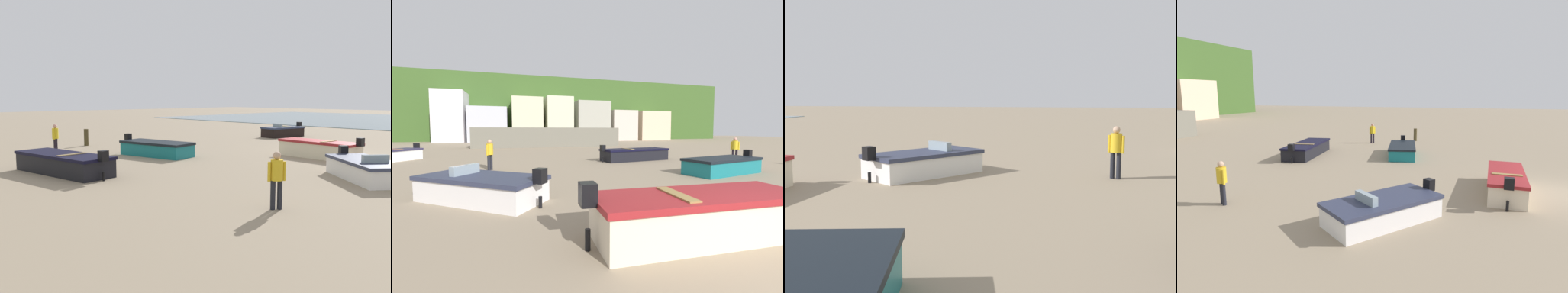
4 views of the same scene
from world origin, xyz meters
The scene contains 15 objects.
headland_hill centered at (0.00, 66.00, 6.62)m, with size 90.00×32.00×13.23m, color #395924.
harbor_pier centered at (0.35, 30.00, 1.22)m, with size 18.21×2.40×2.45m, color slate.
townhouse_far_left centered at (-14.54, 47.15, 4.45)m, with size 4.91×6.31×8.90m, color silver.
townhouse_left centered at (-8.39, 47.35, 3.14)m, with size 6.48×6.71×6.28m, color silver.
townhouse_centre_left centered at (-1.54, 47.11, 4.11)m, with size 5.49×6.21×8.22m, color beige.
townhouse_centre centered at (4.46, 47.17, 4.26)m, with size 4.97×6.35×8.52m, color beige.
townhouse_centre_right centered at (11.15, 47.01, 3.95)m, with size 6.63×6.02×7.89m, color #A2A192.
townhouse_right centered at (17.76, 46.61, 3.10)m, with size 5.30×5.22×6.21m, color beige.
townhouse_far_right centered at (24.78, 47.43, 3.07)m, with size 6.78×6.86×6.14m, color beige.
boat_black_0 centered at (4.11, 13.80, 0.42)m, with size 5.17×2.30×1.14m.
boat_white_1 centered at (-4.87, 6.03, 0.39)m, with size 4.00×3.60×1.07m.
boat_teal_2 centered at (5.75, 7.79, 0.39)m, with size 4.34×2.39×1.08m.
boat_cream_5 centered at (-0.51, 2.09, 0.45)m, with size 4.54×1.61×1.19m.
beach_walker_foreground centered at (-5.18, 12.01, 0.95)m, with size 0.47×0.50×1.62m.
beach_walker_distant centered at (10.31, 11.31, 0.95)m, with size 0.48×0.48×1.62m.
Camera 2 is at (-3.92, -1.82, 2.09)m, focal length 22.78 mm.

